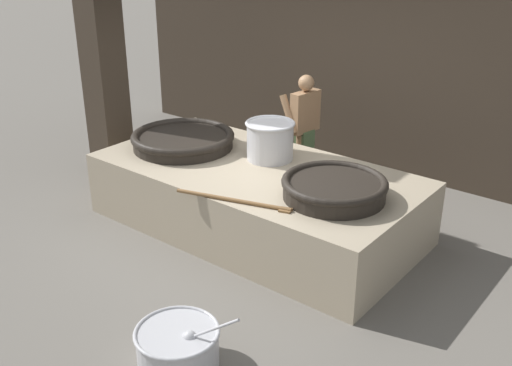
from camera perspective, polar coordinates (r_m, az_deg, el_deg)
name	(u,v)px	position (r m, az deg, el deg)	size (l,w,h in m)	color
ground_plane	(256,227)	(7.20, 0.00, -4.17)	(60.00, 60.00, 0.00)	#666059
back_wall	(376,17)	(8.69, 11.38, 15.21)	(8.62, 0.24, 4.30)	#382D23
support_pillar	(99,25)	(8.16, -14.70, 14.38)	(0.43, 0.43, 4.30)	#382D23
hearth_platform	(256,198)	(7.03, 0.00, -1.42)	(3.77, 1.91, 0.76)	tan
giant_wok_near	(183,139)	(7.53, -6.97, 4.15)	(1.29, 1.29, 0.20)	black
giant_wok_far	(334,187)	(6.14, 7.47, -0.42)	(1.09, 1.09, 0.21)	black
stock_pot	(270,140)	(7.07, 1.35, 4.16)	(0.59, 0.59, 0.46)	silver
stirring_paddle	(238,201)	(6.02, -1.73, -1.72)	(1.22, 0.43, 0.04)	brown
cook	(304,126)	(8.14, 4.62, 5.44)	(0.38, 0.58, 1.53)	#9E7551
prep_bowl_vegetables	(178,346)	(5.09, -7.45, -15.13)	(0.90, 0.71, 0.63)	#B7B7BC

